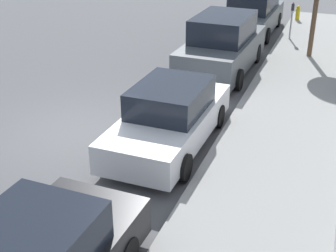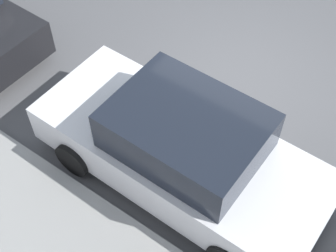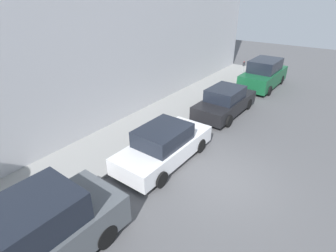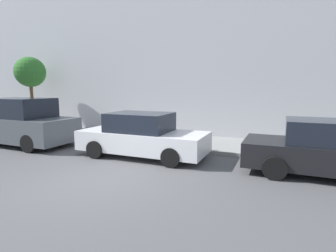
% 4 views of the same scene
% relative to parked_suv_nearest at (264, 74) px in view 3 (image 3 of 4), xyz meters
% --- Properties ---
extents(ground_plane, '(60.00, 60.00, 0.00)m').
position_rel_parked_suv_nearest_xyz_m(ground_plane, '(-2.21, 11.43, -0.93)').
color(ground_plane, '#515154').
extents(sidewalk, '(2.92, 32.00, 0.15)m').
position_rel_parked_suv_nearest_xyz_m(sidewalk, '(2.75, 11.43, -0.86)').
color(sidewalk, gray).
rests_on(sidewalk, ground_plane).
extents(parked_suv_nearest, '(2.08, 4.84, 1.98)m').
position_rel_parked_suv_nearest_xyz_m(parked_suv_nearest, '(0.00, 0.00, 0.00)').
color(parked_suv_nearest, '#14512D').
rests_on(parked_suv_nearest, ground_plane).
extents(parked_sedan_second, '(1.92, 4.55, 1.54)m').
position_rel_parked_suv_nearest_xyz_m(parked_sedan_second, '(0.22, 5.93, -0.21)').
color(parked_sedan_second, black).
rests_on(parked_sedan_second, ground_plane).
extents(parked_sedan_third, '(1.92, 4.53, 1.54)m').
position_rel_parked_suv_nearest_xyz_m(parked_sedan_third, '(0.21, 11.64, -0.21)').
color(parked_sedan_third, silver).
rests_on(parked_sedan_third, ground_plane).
extents(parked_suv_fourth, '(2.10, 4.85, 1.98)m').
position_rel_parked_suv_nearest_xyz_m(parked_suv_fourth, '(0.02, 17.29, -0.00)').
color(parked_suv_fourth, '#4C5156').
rests_on(parked_suv_fourth, ground_plane).
extents(parking_meter_near, '(0.11, 0.15, 1.35)m').
position_rel_parked_suv_nearest_xyz_m(parking_meter_near, '(1.74, -0.54, 0.05)').
color(parking_meter_near, '#ADADB2').
rests_on(parking_meter_near, sidewalk).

